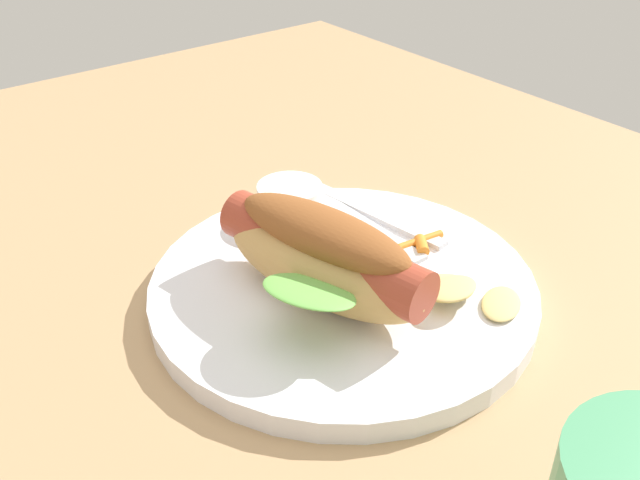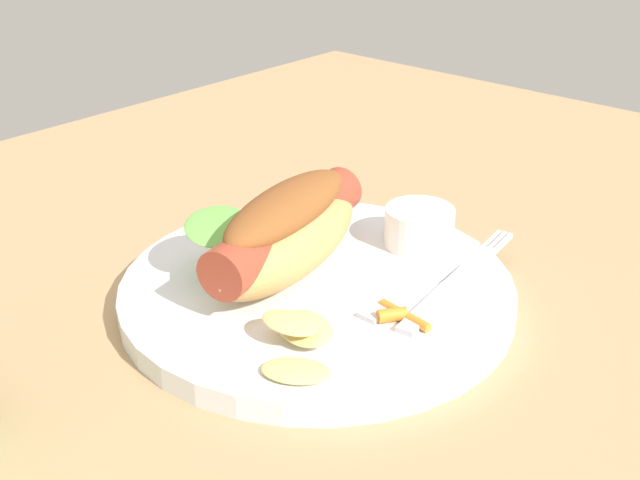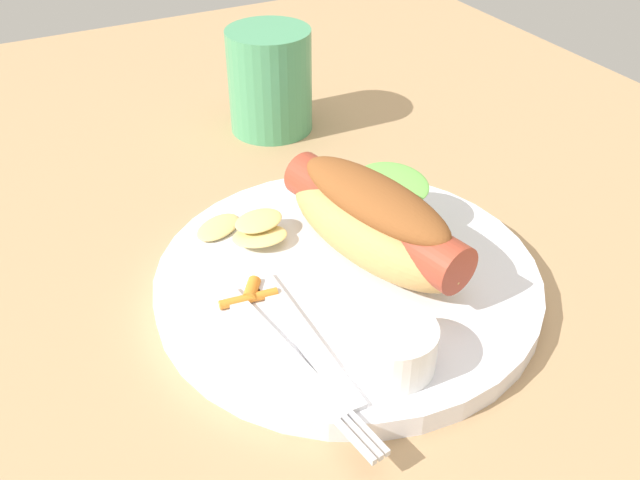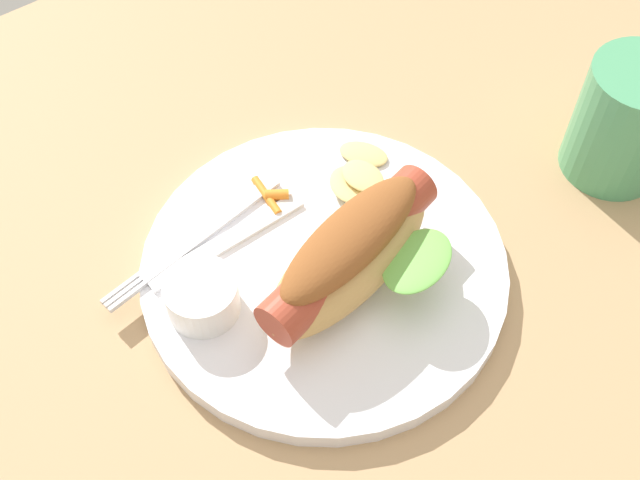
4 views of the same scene
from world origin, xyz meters
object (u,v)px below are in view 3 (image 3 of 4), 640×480
object	(u,v)px
hot_dog	(376,218)
fork	(291,360)
drinking_cup	(270,81)
chips_pile	(246,229)
carrot_garnish	(250,294)
sauce_ramekin	(394,346)
plate	(347,279)
knife	(304,336)

from	to	relation	value
hot_dog	fork	bearing A→B (deg)	-67.87
fork	drinking_cup	distance (cm)	34.27
chips_pile	carrot_garnish	size ratio (longest dim) A/B	1.83
sauce_ramekin	hot_dog	bearing A→B (deg)	-25.38
plate	drinking_cup	distance (cm)	26.32
sauce_ramekin	plate	bearing A→B (deg)	-12.78
hot_dog	fork	world-z (taller)	hot_dog
sauce_ramekin	fork	xyz separation A→B (cm)	(2.89, 5.34, -1.26)
plate	fork	distance (cm)	9.68
plate	knife	size ratio (longest dim) A/B	2.04
sauce_ramekin	knife	world-z (taller)	sauce_ramekin
plate	carrot_garnish	size ratio (longest dim) A/B	6.74
knife	chips_pile	xyz separation A→B (cm)	(11.67, -1.06, 0.58)
plate	sauce_ramekin	world-z (taller)	sauce_ramekin
sauce_ramekin	knife	xyz separation A→B (cm)	(4.38, 3.73, -1.28)
knife	carrot_garnish	bearing A→B (deg)	-163.98
hot_dog	sauce_ramekin	xyz separation A→B (cm)	(-9.65, 4.58, -1.80)
hot_dog	knife	xyz separation A→B (cm)	(-5.26, 8.30, -3.08)
sauce_ramekin	chips_pile	world-z (taller)	sauce_ramekin
carrot_garnish	chips_pile	bearing A→B (deg)	-20.76
fork	carrot_garnish	xyz separation A→B (cm)	(6.57, -0.17, 0.17)
carrot_garnish	drinking_cup	bearing A→B (deg)	-27.24
knife	chips_pile	bearing A→B (deg)	175.01
knife	chips_pile	size ratio (longest dim) A/B	1.80
plate	sauce_ramekin	xyz separation A→B (cm)	(-9.06, 2.05, 2.26)
knife	sauce_ramekin	bearing A→B (deg)	40.59
sauce_ramekin	carrot_garnish	distance (cm)	10.83
hot_dog	fork	xyz separation A→B (cm)	(-6.76, 9.91, -3.06)
carrot_garnish	drinking_cup	world-z (taller)	drinking_cup
plate	carrot_garnish	xyz separation A→B (cm)	(0.40, 7.22, 1.17)
drinking_cup	carrot_garnish	bearing A→B (deg)	152.76
chips_pile	fork	bearing A→B (deg)	168.52
hot_dog	knife	world-z (taller)	hot_dog
hot_dog	knife	bearing A→B (deg)	-69.79
fork	chips_pile	bearing A→B (deg)	160.67
sauce_ramekin	carrot_garnish	size ratio (longest dim) A/B	1.28
knife	fork	bearing A→B (deg)	-46.91
fork	drinking_cup	world-z (taller)	drinking_cup
sauce_ramekin	knife	bearing A→B (deg)	40.38
plate	knife	world-z (taller)	knife
knife	chips_pile	world-z (taller)	chips_pile
knife	carrot_garnish	world-z (taller)	carrot_garnish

